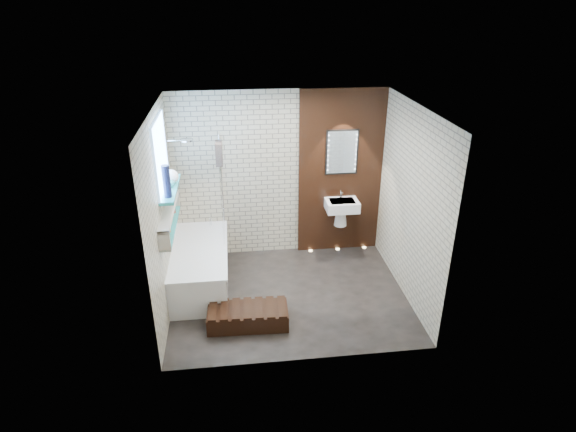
{
  "coord_description": "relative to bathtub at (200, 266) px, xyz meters",
  "views": [
    {
      "loc": [
        -0.69,
        -5.53,
        3.84
      ],
      "look_at": [
        0.0,
        0.15,
        1.15
      ],
      "focal_mm": 29.83,
      "sensor_mm": 36.0,
      "label": 1
    }
  ],
  "objects": [
    {
      "name": "room_shell",
      "position": [
        1.22,
        -0.45,
        1.01
      ],
      "size": [
        3.24,
        3.2,
        2.6
      ],
      "color": "#AFA58B",
      "rests_on": "ground"
    },
    {
      "name": "floor_uplights",
      "position": [
        2.17,
        0.75,
        -0.29
      ],
      "size": [
        0.96,
        0.06,
        0.01
      ],
      "color": "#FFD899",
      "rests_on": "ground"
    },
    {
      "name": "sill_vases",
      "position": [
        -0.28,
        -0.12,
        1.39
      ],
      "size": [
        0.19,
        0.6,
        0.41
      ],
      "color": "#141A39",
      "rests_on": "clerestory_window"
    },
    {
      "name": "washbasin",
      "position": [
        2.17,
        0.62,
        0.5
      ],
      "size": [
        0.5,
        0.36,
        0.58
      ],
      "color": "white",
      "rests_on": "walnut_panel"
    },
    {
      "name": "bath_screen",
      "position": [
        0.35,
        0.44,
        0.99
      ],
      "size": [
        0.01,
        0.78,
        1.4
      ],
      "primitive_type": "cube",
      "color": "white",
      "rests_on": "bathtub"
    },
    {
      "name": "towel",
      "position": [
        0.35,
        0.32,
        1.56
      ],
      "size": [
        0.09,
        0.24,
        0.31
      ],
      "primitive_type": "cube",
      "color": "black",
      "rests_on": "bath_screen"
    },
    {
      "name": "display_niche",
      "position": [
        -0.31,
        -0.3,
        0.91
      ],
      "size": [
        0.14,
        1.3,
        0.26
      ],
      "color": "teal",
      "rests_on": "room_shell"
    },
    {
      "name": "niche_bottles",
      "position": [
        -0.31,
        -0.32,
        0.88
      ],
      "size": [
        0.06,
        0.92,
        0.15
      ],
      "color": "maroon",
      "rests_on": "display_niche"
    },
    {
      "name": "bathtub",
      "position": [
        0.0,
        0.0,
        0.0
      ],
      "size": [
        0.79,
        1.74,
        0.7
      ],
      "color": "white",
      "rests_on": "ground"
    },
    {
      "name": "walnut_panel",
      "position": [
        2.17,
        0.82,
        1.01
      ],
      "size": [
        1.3,
        0.06,
        2.6
      ],
      "primitive_type": "cube",
      "color": "black",
      "rests_on": "ground"
    },
    {
      "name": "walnut_step",
      "position": [
        0.62,
        -1.02,
        -0.18
      ],
      "size": [
        1.03,
        0.49,
        0.22
      ],
      "primitive_type": "cube",
      "rotation": [
        0.0,
        0.0,
        -0.04
      ],
      "color": "black",
      "rests_on": "ground"
    },
    {
      "name": "clerestory_window",
      "position": [
        -0.34,
        -0.1,
        1.61
      ],
      "size": [
        0.18,
        1.0,
        0.94
      ],
      "color": "#7FADE0",
      "rests_on": "room_shell"
    },
    {
      "name": "ground",
      "position": [
        1.22,
        -0.45,
        -0.29
      ],
      "size": [
        3.2,
        3.2,
        0.0
      ],
      "primitive_type": "plane",
      "color": "black",
      "rests_on": "ground"
    },
    {
      "name": "shower_head",
      "position": [
        -0.08,
        0.5,
        1.71
      ],
      "size": [
        0.18,
        0.18,
        0.02
      ],
      "primitive_type": "cylinder",
      "color": "silver",
      "rests_on": "room_shell"
    },
    {
      "name": "led_mirror",
      "position": [
        2.17,
        0.78,
        1.36
      ],
      "size": [
        0.5,
        0.02,
        0.7
      ],
      "color": "black",
      "rests_on": "walnut_panel"
    }
  ]
}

